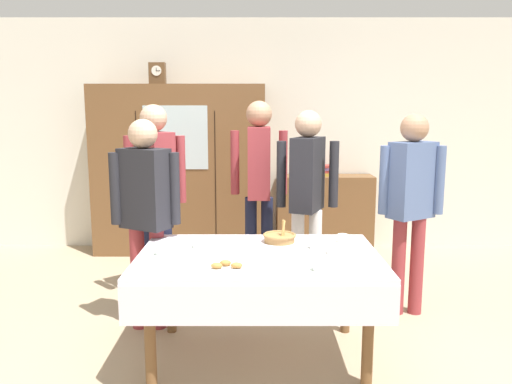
# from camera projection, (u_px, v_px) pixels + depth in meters

# --- Properties ---
(ground_plane) EXTENTS (12.00, 12.00, 0.00)m
(ground_plane) POSITION_uv_depth(u_px,v_px,m) (256.00, 342.00, 3.67)
(ground_plane) COLOR tan
(ground_plane) RESTS_ON ground
(back_wall) EXTENTS (6.40, 0.10, 2.70)m
(back_wall) POSITION_uv_depth(u_px,v_px,m) (255.00, 135.00, 6.06)
(back_wall) COLOR silver
(back_wall) RESTS_ON ground
(dining_table) EXTENTS (1.60, 1.04, 0.72)m
(dining_table) POSITION_uv_depth(u_px,v_px,m) (256.00, 270.00, 3.33)
(dining_table) COLOR brown
(dining_table) RESTS_ON ground
(wall_cabinet) EXTENTS (1.96, 0.46, 1.94)m
(wall_cabinet) POSITION_uv_depth(u_px,v_px,m) (177.00, 170.00, 5.83)
(wall_cabinet) COLOR brown
(wall_cabinet) RESTS_ON ground
(mantel_clock) EXTENTS (0.18, 0.11, 0.24)m
(mantel_clock) POSITION_uv_depth(u_px,v_px,m) (155.00, 73.00, 5.65)
(mantel_clock) COLOR brown
(mantel_clock) RESTS_ON wall_cabinet
(bookshelf_low) EXTENTS (1.12, 0.35, 0.90)m
(bookshelf_low) POSITION_uv_depth(u_px,v_px,m) (322.00, 213.00, 5.97)
(bookshelf_low) COLOR brown
(bookshelf_low) RESTS_ON ground
(book_stack) EXTENTS (0.17, 0.19, 0.12)m
(book_stack) POSITION_uv_depth(u_px,v_px,m) (323.00, 170.00, 5.89)
(book_stack) COLOR #B29333
(book_stack) RESTS_ON bookshelf_low
(tea_cup_back_edge) EXTENTS (0.13, 0.13, 0.06)m
(tea_cup_back_edge) POSITION_uv_depth(u_px,v_px,m) (331.00, 251.00, 3.33)
(tea_cup_back_edge) COLOR white
(tea_cup_back_edge) RESTS_ON dining_table
(tea_cup_front_edge) EXTENTS (0.13, 0.13, 0.06)m
(tea_cup_front_edge) POSITION_uv_depth(u_px,v_px,m) (340.00, 239.00, 3.63)
(tea_cup_front_edge) COLOR white
(tea_cup_front_edge) RESTS_ON dining_table
(tea_cup_mid_left) EXTENTS (0.13, 0.13, 0.06)m
(tea_cup_mid_left) POSITION_uv_depth(u_px,v_px,m) (313.00, 246.00, 3.46)
(tea_cup_mid_left) COLOR white
(tea_cup_mid_left) RESTS_ON dining_table
(tea_cup_center) EXTENTS (0.13, 0.13, 0.06)m
(tea_cup_center) POSITION_uv_depth(u_px,v_px,m) (196.00, 245.00, 3.48)
(tea_cup_center) COLOR silver
(tea_cup_center) RESTS_ON dining_table
(tea_cup_near_right) EXTENTS (0.13, 0.13, 0.06)m
(tea_cup_near_right) POSITION_uv_depth(u_px,v_px,m) (159.00, 252.00, 3.30)
(tea_cup_near_right) COLOR silver
(tea_cup_near_right) RESTS_ON dining_table
(tea_cup_far_right) EXTENTS (0.13, 0.13, 0.06)m
(tea_cup_far_right) POSITION_uv_depth(u_px,v_px,m) (317.00, 267.00, 2.99)
(tea_cup_far_right) COLOR silver
(tea_cup_far_right) RESTS_ON dining_table
(bread_basket) EXTENTS (0.24, 0.24, 0.16)m
(bread_basket) POSITION_uv_depth(u_px,v_px,m) (277.00, 237.00, 3.65)
(bread_basket) COLOR #9E7542
(bread_basket) RESTS_ON dining_table
(pastry_plate) EXTENTS (0.28, 0.28, 0.05)m
(pastry_plate) POSITION_uv_depth(u_px,v_px,m) (224.00, 268.00, 3.01)
(pastry_plate) COLOR white
(pastry_plate) RESTS_ON dining_table
(spoon_front_edge) EXTENTS (0.12, 0.02, 0.01)m
(spoon_front_edge) POSITION_uv_depth(u_px,v_px,m) (226.00, 247.00, 3.52)
(spoon_front_edge) COLOR silver
(spoon_front_edge) RESTS_ON dining_table
(spoon_far_right) EXTENTS (0.12, 0.02, 0.01)m
(spoon_far_right) POSITION_uv_depth(u_px,v_px,m) (321.00, 239.00, 3.71)
(spoon_far_right) COLOR silver
(spoon_far_right) RESTS_ON dining_table
(person_near_right_end) EXTENTS (0.52, 0.41, 1.66)m
(person_near_right_end) POSITION_uv_depth(u_px,v_px,m) (305.00, 188.00, 4.25)
(person_near_right_end) COLOR silver
(person_near_right_end) RESTS_ON ground
(person_behind_table_left) EXTENTS (0.52, 0.40, 1.71)m
(person_behind_table_left) POSITION_uv_depth(u_px,v_px,m) (153.00, 183.00, 4.32)
(person_behind_table_left) COLOR #191E38
(person_behind_table_left) RESTS_ON ground
(person_by_cabinet) EXTENTS (0.52, 0.36, 1.63)m
(person_by_cabinet) POSITION_uv_depth(u_px,v_px,m) (408.00, 195.00, 4.04)
(person_by_cabinet) COLOR #933338
(person_by_cabinet) RESTS_ON ground
(person_behind_table_right) EXTENTS (0.52, 0.35, 1.60)m
(person_behind_table_right) POSITION_uv_depth(u_px,v_px,m) (143.00, 204.00, 3.76)
(person_behind_table_right) COLOR #933338
(person_behind_table_right) RESTS_ON ground
(person_beside_shelf) EXTENTS (0.52, 0.36, 1.74)m
(person_beside_shelf) POSITION_uv_depth(u_px,v_px,m) (257.00, 175.00, 4.63)
(person_beside_shelf) COLOR #191E38
(person_beside_shelf) RESTS_ON ground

